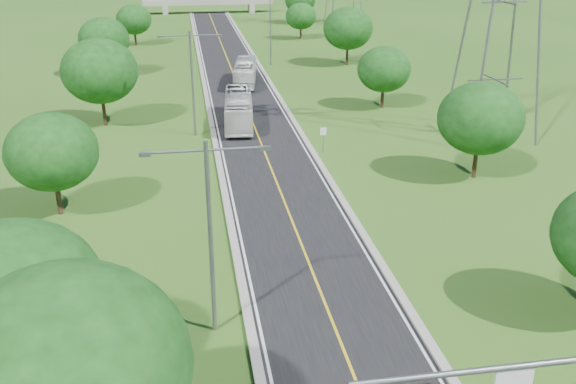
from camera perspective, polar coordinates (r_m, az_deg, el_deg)
name	(u,v)px	position (r m, az deg, el deg)	size (l,w,h in m)	color
ground	(242,96)	(78.15, -4.11, 8.52)	(260.00, 260.00, 0.00)	#2B5517
road	(237,84)	(83.95, -4.51, 9.52)	(8.00, 150.00, 0.06)	black
curb_left	(204,85)	(83.70, -7.45, 9.42)	(0.50, 150.00, 0.22)	gray
curb_right	(270,83)	(84.39, -1.60, 9.70)	(0.50, 150.00, 0.22)	gray
speed_limit_sign	(323,136)	(57.50, 3.16, 5.03)	(0.55, 0.09, 2.40)	slate
overpass	(209,3)	(156.54, -7.08, 16.37)	(30.00, 3.00, 3.20)	gray
streetlight_near_left	(210,224)	(30.43, -6.97, -2.81)	(5.90, 0.25, 10.00)	slate
streetlight_mid_left	(192,75)	(61.90, -8.53, 10.25)	(5.90, 0.25, 10.00)	slate
streetlight_far_right	(270,23)	(95.28, -1.58, 14.75)	(5.90, 0.25, 10.00)	slate
tree_la	(15,295)	(28.14, -23.14, -8.45)	(7.14, 7.14, 8.30)	black
tree_lb	(52,152)	(46.72, -20.26, 3.37)	(6.30, 6.30, 7.33)	black
tree_lc	(100,71)	(67.37, -16.41, 10.27)	(7.56, 7.56, 8.79)	black
tree_ld	(104,39)	(91.18, -16.06, 12.93)	(6.72, 6.72, 7.82)	black
tree_le	(134,19)	(114.71, -13.55, 14.69)	(5.88, 5.88, 6.84)	black
tree_lf	(68,370)	(22.24, -19.00, -14.71)	(7.98, 7.98, 9.28)	black
tree_rb	(480,118)	(52.78, 16.73, 6.29)	(6.72, 6.72, 7.82)	black
tree_rc	(384,69)	(72.43, 8.53, 10.73)	(5.88, 5.88, 6.84)	black
tree_rd	(348,28)	(95.54, 5.35, 14.28)	(7.14, 7.14, 8.30)	black
tree_re	(301,16)	(118.41, 1.15, 15.36)	(5.46, 5.46, 6.35)	black
tree_rf	(300,0)	(138.51, 1.08, 16.67)	(6.30, 6.30, 7.33)	black
bus_outbound	(245,72)	(83.59, -3.83, 10.56)	(2.53, 10.80, 3.01)	silver
bus_inbound	(239,109)	(66.08, -4.41, 7.38)	(2.68, 11.46, 3.19)	silver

